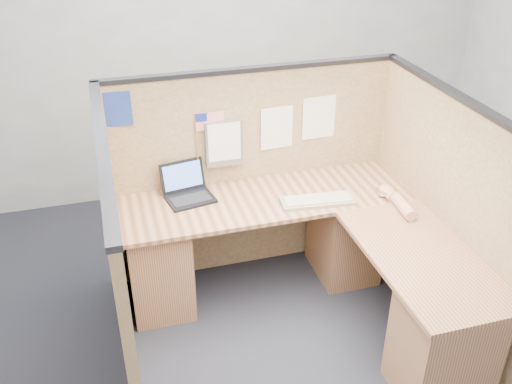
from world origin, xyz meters
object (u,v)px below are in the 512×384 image
object	(u,v)px
keyboard	(317,200)
mouse	(386,193)
laptop	(189,189)
l_desk	(310,268)

from	to	relation	value
keyboard	mouse	distance (m)	0.47
laptop	mouse	bearing A→B (deg)	-26.37
l_desk	laptop	size ratio (longest dim) A/B	5.77
l_desk	mouse	xyz separation A→B (m)	(0.60, 0.19, 0.36)
laptop	keyboard	distance (m)	0.86
l_desk	keyboard	xyz separation A→B (m)	(0.12, 0.24, 0.35)
keyboard	l_desk	bearing A→B (deg)	-111.55
mouse	l_desk	bearing A→B (deg)	-162.24
keyboard	mouse	world-z (taller)	mouse
laptop	l_desk	bearing A→B (deg)	-49.83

